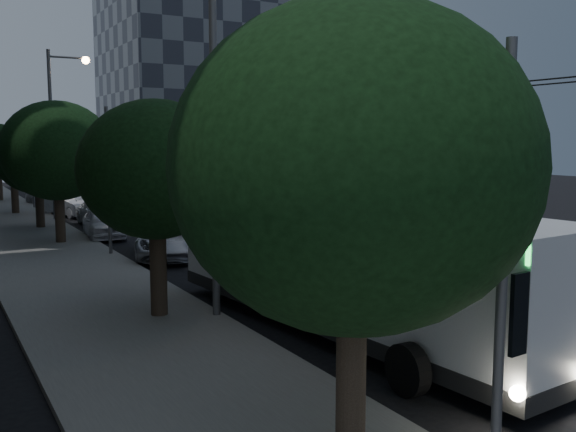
# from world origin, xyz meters

# --- Properties ---
(ground) EXTENTS (120.00, 120.00, 0.00)m
(ground) POSITION_xyz_m (0.00, 0.00, 0.00)
(ground) COLOR black
(ground) RESTS_ON ground
(sidewalk) EXTENTS (5.00, 90.00, 0.15)m
(sidewalk) POSITION_xyz_m (-7.50, 20.00, 0.07)
(sidewalk) COLOR gray
(sidewalk) RESTS_ON ground
(tram_rails) EXTENTS (4.52, 90.00, 0.02)m
(tram_rails) POSITION_xyz_m (2.50, 20.00, 0.01)
(tram_rails) COLOR #94949C
(tram_rails) RESTS_ON ground
(overhead_wires) EXTENTS (2.23, 90.00, 6.00)m
(overhead_wires) POSITION_xyz_m (-4.97, 20.00, 3.47)
(overhead_wires) COLOR black
(overhead_wires) RESTS_ON ground
(building_distant_right) EXTENTS (22.00, 18.00, 24.00)m
(building_distant_right) POSITION_xyz_m (18.00, 55.00, 12.00)
(building_distant_right) COLOR #323640
(building_distant_right) RESTS_ON ground
(trolleybus) EXTENTS (3.64, 12.52, 5.63)m
(trolleybus) POSITION_xyz_m (-2.90, -2.82, 1.71)
(trolleybus) COLOR silver
(trolleybus) RESTS_ON ground
(pickup_silver) EXTENTS (4.06, 5.87, 1.49)m
(pickup_silver) POSITION_xyz_m (-3.27, 8.94, 0.74)
(pickup_silver) COLOR #AAACB2
(pickup_silver) RESTS_ON ground
(car_white_a) EXTENTS (2.12, 4.37, 1.44)m
(car_white_a) POSITION_xyz_m (-4.30, 15.22, 0.72)
(car_white_a) COLOR white
(car_white_a) RESTS_ON ground
(car_white_b) EXTENTS (2.04, 4.83, 1.39)m
(car_white_b) POSITION_xyz_m (-3.33, 19.71, 0.70)
(car_white_b) COLOR white
(car_white_b) RESTS_ON ground
(car_white_c) EXTENTS (2.76, 4.71, 1.47)m
(car_white_c) POSITION_xyz_m (-3.95, 24.89, 0.73)
(car_white_c) COLOR silver
(car_white_c) RESTS_ON ground
(car_white_d) EXTENTS (2.29, 3.85, 1.23)m
(car_white_d) POSITION_xyz_m (-4.30, 32.54, 0.61)
(car_white_d) COLOR #AFB0B4
(car_white_d) RESTS_ON ground
(tree_0) EXTENTS (5.16, 5.16, 6.69)m
(tree_0) POSITION_xyz_m (-6.50, -8.37, 4.36)
(tree_0) COLOR black
(tree_0) RESTS_ON ground
(tree_1) EXTENTS (4.00, 4.00, 5.77)m
(tree_1) POSITION_xyz_m (-6.50, 0.31, 3.94)
(tree_1) COLOR black
(tree_1) RESTS_ON ground
(tree_2) EXTENTS (4.88, 4.88, 6.41)m
(tree_2) POSITION_xyz_m (-6.50, 14.00, 4.20)
(tree_2) COLOR black
(tree_2) RESTS_ON ground
(tree_3) EXTENTS (4.33, 4.33, 5.78)m
(tree_3) POSITION_xyz_m (-6.50, 19.58, 3.81)
(tree_3) COLOR black
(tree_3) RESTS_ON ground
(tree_4) EXTENTS (3.89, 3.89, 5.62)m
(tree_4) POSITION_xyz_m (-6.81, 27.16, 3.85)
(tree_4) COLOR black
(tree_4) RESTS_ON ground
(streetlamp_near) EXTENTS (2.43, 0.44, 10.03)m
(streetlamp_near) POSITION_xyz_m (-4.79, -0.46, 6.04)
(streetlamp_near) COLOR #5B5B5E
(streetlamp_near) RESTS_ON ground
(streetlamp_far) EXTENTS (2.36, 0.44, 9.71)m
(streetlamp_far) POSITION_xyz_m (-4.79, 22.84, 5.87)
(streetlamp_far) COLOR #5B5B5E
(streetlamp_far) RESTS_ON ground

